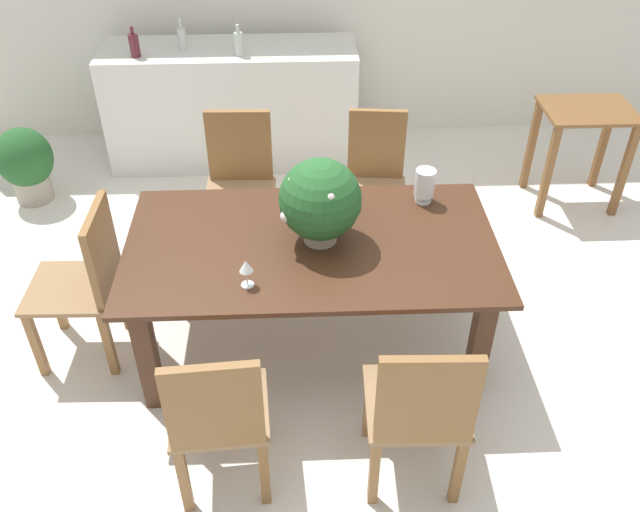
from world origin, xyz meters
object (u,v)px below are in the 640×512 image
chair_near_left (218,416)px  kitchen_counter (233,105)px  chair_near_right (420,410)px  wine_bottle_tall (182,38)px  chair_far_left (240,179)px  potted_plant_floor (26,163)px  crystal_vase_left (425,184)px  wine_glass (246,267)px  chair_far_right (375,178)px  dining_table (312,261)px  flower_centerpiece (320,201)px  wine_bottle_green (239,43)px  wine_bottle_clear (134,45)px  crystal_vase_center_near (344,190)px  side_table (583,134)px  chair_head_end (88,278)px

chair_near_left → kitchen_counter: (-0.13, 3.18, -0.06)m
chair_near_right → wine_bottle_tall: (-1.33, 3.16, 0.50)m
chair_far_left → potted_plant_floor: (-1.64, 0.67, -0.23)m
crystal_vase_left → wine_glass: (-0.97, -0.70, -0.01)m
chair_near_right → wine_glass: chair_near_right is taller
chair_far_right → crystal_vase_left: size_ratio=4.74×
potted_plant_floor → chair_near_right: bearing=-46.0°
chair_near_left → chair_near_right: (0.87, -0.01, 0.01)m
wine_bottle_tall → chair_near_left: bearing=-81.6°
wine_glass → wine_bottle_tall: size_ratio=0.62×
dining_table → flower_centerpiece: bearing=24.1°
wine_bottle_green → crystal_vase_left: bearing=-56.8°
dining_table → wine_glass: bearing=-133.9°
chair_far_right → chair_near_left: (-0.88, -1.93, -0.00)m
flower_centerpiece → wine_bottle_tall: 2.36m
wine_bottle_clear → chair_near_right: bearing=-61.3°
chair_far_left → wine_bottle_clear: wine_bottle_clear is taller
wine_glass → potted_plant_floor: 2.69m
flower_centerpiece → wine_glass: flower_centerpiece is taller
flower_centerpiece → kitchen_counter: size_ratio=0.24×
chair_near_right → crystal_vase_left: bearing=-97.1°
chair_near_left → crystal_vase_center_near: 1.49m
flower_centerpiece → kitchen_counter: (-0.61, 2.20, -0.51)m
chair_far_left → flower_centerpiece: bearing=-61.4°
chair_near_left → wine_bottle_clear: bearing=-79.3°
dining_table → potted_plant_floor: bearing=141.7°
crystal_vase_left → side_table: size_ratio=0.27×
flower_centerpiece → wine_bottle_clear: size_ratio=2.08×
chair_near_left → side_table: chair_near_left is taller
chair_near_left → flower_centerpiece: 1.18m
flower_centerpiece → crystal_vase_center_near: 0.40m
chair_near_left → side_table: (2.43, 2.41, 0.03)m
chair_head_end → side_table: bearing=115.9°
kitchen_counter → wine_bottle_green: size_ratio=8.61×
chair_far_right → wine_bottle_tall: bearing=143.4°
chair_far_right → wine_bottle_clear: bearing=152.3°
chair_near_right → chair_head_end: bearing=-28.6°
crystal_vase_center_near → wine_bottle_tall: 2.14m
kitchen_counter → chair_head_end: bearing=-106.1°
flower_centerpiece → chair_near_left: bearing=-116.1°
chair_far_right → flower_centerpiece: (-0.40, -0.94, 0.45)m
chair_near_right → potted_plant_floor: chair_near_right is taller
dining_table → wine_glass: 0.52m
chair_head_end → chair_far_right: size_ratio=1.00×
wine_bottle_tall → side_table: size_ratio=0.32×
wine_bottle_clear → potted_plant_floor: (-0.85, -0.43, -0.72)m
crystal_vase_center_near → wine_bottle_green: (-0.66, 1.71, 0.21)m
chair_far_left → side_table: size_ratio=1.28×
crystal_vase_left → crystal_vase_center_near: crystal_vase_left is taller
chair_near_right → kitchen_counter: size_ratio=0.49×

